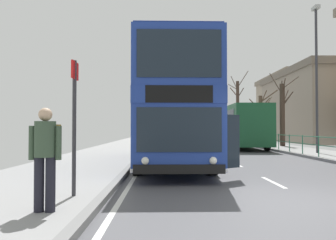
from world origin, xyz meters
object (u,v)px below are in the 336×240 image
at_px(double_decker_bus_main, 172,109).
at_px(street_lamp_far_side, 316,68).
at_px(pedestrian_with_backpack, 46,151).
at_px(bare_tree_far_00, 238,109).
at_px(background_building_01, 326,106).
at_px(bare_tree_far_01, 261,117).
at_px(bus_stop_sign_near, 74,113).
at_px(background_building_02, 305,107).
at_px(bare_tree_far_02, 282,113).
at_px(background_bus_far_lane, 240,126).

height_order(double_decker_bus_main, street_lamp_far_side, street_lamp_far_side).
height_order(pedestrian_with_backpack, bare_tree_far_00, bare_tree_far_00).
bearing_deg(background_building_01, double_decker_bus_main, -126.40).
height_order(double_decker_bus_main, bare_tree_far_01, bare_tree_far_01).
relative_size(bus_stop_sign_near, bare_tree_far_00, 0.34).
bearing_deg(street_lamp_far_side, background_building_01, 63.22).
bearing_deg(background_building_02, bus_stop_sign_near, -117.58).
distance_m(double_decker_bus_main, bare_tree_far_02, 15.85).
height_order(bare_tree_far_00, bare_tree_far_01, bare_tree_far_00).
xyz_separation_m(street_lamp_far_side, bare_tree_far_02, (0.75, 7.77, -2.19)).
relative_size(bus_stop_sign_near, background_building_02, 0.18).
bearing_deg(double_decker_bus_main, bare_tree_far_01, 64.69).
height_order(bus_stop_sign_near, bare_tree_far_01, bare_tree_far_01).
distance_m(street_lamp_far_side, background_building_01, 21.47).
xyz_separation_m(bare_tree_far_00, background_building_02, (12.72, 11.90, 1.03)).
xyz_separation_m(pedestrian_with_backpack, background_building_01, (20.22, 32.61, 2.91)).
height_order(street_lamp_far_side, bare_tree_far_01, street_lamp_far_side).
xyz_separation_m(double_decker_bus_main, bare_tree_far_01, (9.18, 19.41, 0.39)).
height_order(bare_tree_far_00, bare_tree_far_02, bare_tree_far_00).
height_order(bus_stop_sign_near, background_building_02, background_building_02).
relative_size(double_decker_bus_main, background_building_02, 0.67).
bearing_deg(bare_tree_far_02, background_bus_far_lane, -166.10).
xyz_separation_m(bare_tree_far_00, bare_tree_far_02, (0.95, -12.11, -1.01)).
height_order(street_lamp_far_side, background_building_01, street_lamp_far_side).
bearing_deg(pedestrian_with_backpack, street_lamp_far_side, 51.89).
bearing_deg(bare_tree_far_02, double_decker_bus_main, -124.88).
xyz_separation_m(bare_tree_far_00, bare_tree_far_01, (1.07, -5.69, -1.07)).
bearing_deg(pedestrian_with_backpack, background_building_02, 62.97).
height_order(double_decker_bus_main, bus_stop_sign_near, double_decker_bus_main).
xyz_separation_m(pedestrian_with_backpack, bus_stop_sign_near, (0.12, 1.29, 0.69)).
bearing_deg(bus_stop_sign_near, bare_tree_far_01, 66.77).
relative_size(background_bus_far_lane, bus_stop_sign_near, 3.43).
distance_m(bare_tree_far_00, bare_tree_far_02, 12.19).
relative_size(bus_stop_sign_near, background_building_01, 0.17).
relative_size(bare_tree_far_00, background_building_01, 0.49).
bearing_deg(background_bus_far_lane, street_lamp_far_side, -67.60).
relative_size(background_bus_far_lane, bare_tree_far_00, 1.17).
relative_size(bare_tree_far_02, background_building_02, 0.39).
bearing_deg(bare_tree_far_01, bare_tree_far_02, -91.10).
bearing_deg(background_building_02, pedestrian_with_backpack, -117.03).
bearing_deg(background_building_02, background_bus_far_lane, -121.67).
distance_m(double_decker_bus_main, bus_stop_sign_near, 7.28).
relative_size(background_bus_far_lane, background_building_01, 0.57).
height_order(bare_tree_far_00, background_building_01, bare_tree_far_00).
relative_size(bus_stop_sign_near, bare_tree_far_02, 0.46).
height_order(background_bus_far_lane, background_building_02, background_building_02).
bearing_deg(background_building_01, bare_tree_far_01, -150.57).
bearing_deg(background_bus_far_lane, bare_tree_far_02, 13.90).
relative_size(bare_tree_far_01, background_building_01, 0.31).
height_order(street_lamp_far_side, background_building_02, background_building_02).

